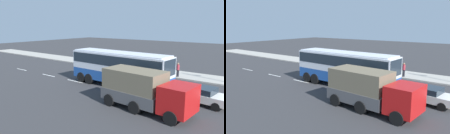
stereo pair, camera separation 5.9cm
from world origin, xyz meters
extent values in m
plane|color=#333335|center=(0.00, 0.00, 0.00)|extent=(120.00, 120.00, 0.00)
cube|color=#A8A399|center=(0.00, 8.36, 0.07)|extent=(80.00, 4.00, 0.15)
cube|color=white|center=(-15.22, -1.69, 0.00)|extent=(2.40, 0.16, 0.01)
cube|color=white|center=(-9.18, -1.69, 0.00)|extent=(2.40, 0.16, 0.01)
cube|color=white|center=(-4.39, -1.69, 0.00)|extent=(2.40, 0.16, 0.01)
cube|color=white|center=(1.27, -1.69, 0.00)|extent=(2.40, 0.16, 0.01)
cube|color=white|center=(6.11, -1.69, 0.00)|extent=(2.40, 0.16, 0.01)
cube|color=#1E4C9E|center=(0.81, -0.46, 1.08)|extent=(11.15, 2.86, 1.06)
cube|color=silver|center=(0.81, -0.46, 2.53)|extent=(11.15, 2.86, 1.84)
cube|color=#1E2833|center=(0.81, -0.46, 2.80)|extent=(10.93, 2.88, 1.01)
cube|color=#1E2833|center=(6.29, -0.66, 2.62)|extent=(0.20, 2.26, 1.47)
cube|color=silver|center=(0.81, -0.46, 3.51)|extent=(10.70, 2.70, 0.12)
cylinder|color=black|center=(4.79, 0.58, 0.55)|extent=(1.11, 0.34, 1.10)
cylinder|color=black|center=(4.70, -1.78, 0.55)|extent=(1.11, 0.34, 1.10)
cylinder|color=black|center=(-2.28, 0.84, 0.55)|extent=(1.11, 0.34, 1.10)
cylinder|color=black|center=(-2.36, -1.52, 0.55)|extent=(1.11, 0.34, 1.10)
cylinder|color=black|center=(-3.48, 0.88, 0.55)|extent=(1.11, 0.34, 1.10)
cylinder|color=black|center=(-3.56, -1.48, 0.55)|extent=(1.11, 0.34, 1.10)
cube|color=red|center=(8.70, -4.61, 1.43)|extent=(2.16, 2.63, 1.91)
cube|color=#4C4C4F|center=(5.09, -4.34, 0.93)|extent=(5.04, 2.84, 0.90)
cube|color=#6B604C|center=(5.09, -4.34, 2.16)|extent=(4.84, 2.73, 1.56)
cylinder|color=black|center=(8.88, -3.43, 0.48)|extent=(0.98, 0.35, 0.96)
cylinder|color=black|center=(8.70, -5.80, 0.48)|extent=(0.98, 0.35, 0.96)
cylinder|color=black|center=(6.06, -3.21, 0.48)|extent=(0.98, 0.35, 0.96)
cylinder|color=black|center=(5.88, -5.59, 0.48)|extent=(0.98, 0.35, 0.96)
cylinder|color=black|center=(3.64, -3.03, 0.48)|extent=(0.98, 0.35, 0.96)
cylinder|color=black|center=(3.47, -5.41, 0.48)|extent=(0.98, 0.35, 0.96)
cube|color=white|center=(9.08, -0.46, 0.62)|extent=(4.29, 2.33, 0.60)
cube|color=#1E2833|center=(8.91, -0.44, 1.15)|extent=(2.44, 1.97, 0.46)
cylinder|color=black|center=(10.58, 0.27, 0.32)|extent=(0.66, 0.27, 0.64)
cylinder|color=black|center=(10.38, -1.51, 0.32)|extent=(0.66, 0.27, 0.64)
cylinder|color=black|center=(7.79, 0.59, 0.32)|extent=(0.66, 0.27, 0.64)
cylinder|color=black|center=(7.59, -1.19, 0.32)|extent=(0.66, 0.27, 0.64)
cylinder|color=black|center=(4.11, 6.81, 0.56)|extent=(0.14, 0.14, 0.83)
cylinder|color=black|center=(4.22, 6.93, 0.56)|extent=(0.14, 0.14, 0.83)
cylinder|color=#B2333F|center=(4.17, 6.87, 1.28)|extent=(0.32, 0.32, 0.62)
sphere|color=#9E7051|center=(4.17, 6.87, 1.71)|extent=(0.22, 0.22, 0.22)
camera|label=1|loc=(13.95, -18.71, 6.38)|focal=36.27mm
camera|label=2|loc=(13.90, -18.75, 6.38)|focal=36.27mm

